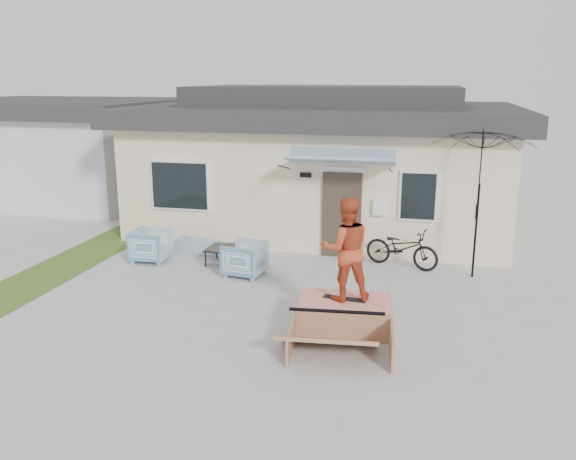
% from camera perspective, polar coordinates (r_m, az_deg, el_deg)
% --- Properties ---
extents(ground, '(90.00, 90.00, 0.00)m').
position_cam_1_polar(ground, '(10.89, -3.80, -8.86)').
color(ground, '#ACACAB').
rests_on(ground, ground).
extents(grass_strip, '(1.40, 8.00, 0.01)m').
position_cam_1_polar(grass_strip, '(14.81, -21.02, -3.43)').
color(grass_strip, '#3A5E20').
rests_on(grass_strip, ground).
extents(house, '(10.80, 8.49, 4.10)m').
position_cam_1_polar(house, '(17.95, 3.72, 6.85)').
color(house, beige).
rests_on(house, ground).
extents(neighbor_house, '(8.60, 7.60, 3.50)m').
position_cam_1_polar(neighbor_house, '(23.90, -21.24, 7.43)').
color(neighbor_house, silver).
rests_on(neighbor_house, ground).
extents(loveseat, '(1.51, 0.65, 0.57)m').
position_cam_1_polar(loveseat, '(15.10, -8.07, -1.14)').
color(loveseat, teal).
rests_on(loveseat, ground).
extents(armchair_left, '(0.82, 0.87, 0.86)m').
position_cam_1_polar(armchair_left, '(14.63, -12.97, -1.28)').
color(armchair_left, teal).
rests_on(armchair_left, ground).
extents(armchair_right, '(0.88, 0.93, 0.85)m').
position_cam_1_polar(armchair_right, '(13.26, -4.20, -2.60)').
color(armchair_right, teal).
rests_on(armchair_right, ground).
extents(coffee_table, '(0.83, 0.83, 0.40)m').
position_cam_1_polar(coffee_table, '(14.20, -6.02, -2.44)').
color(coffee_table, black).
rests_on(coffee_table, ground).
extents(bicycle, '(1.87, 1.15, 1.13)m').
position_cam_1_polar(bicycle, '(14.02, 10.86, -1.29)').
color(bicycle, black).
rests_on(bicycle, ground).
extents(patio_umbrella, '(2.26, 2.10, 2.20)m').
position_cam_1_polar(patio_umbrella, '(13.43, 17.76, 2.79)').
color(patio_umbrella, black).
rests_on(patio_umbrella, ground).
extents(skate_ramp, '(1.79, 2.27, 0.53)m').
position_cam_1_polar(skate_ramp, '(10.58, 5.39, -8.07)').
color(skate_ramp, '#966649').
rests_on(skate_ramp, ground).
extents(skateboard, '(0.78, 0.28, 0.05)m').
position_cam_1_polar(skateboard, '(10.52, 5.44, -6.51)').
color(skateboard, black).
rests_on(skateboard, skate_ramp).
extents(skater, '(1.06, 0.93, 1.80)m').
position_cam_1_polar(skater, '(10.23, 5.57, -1.66)').
color(skater, '#BC4222').
rests_on(skater, skateboard).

